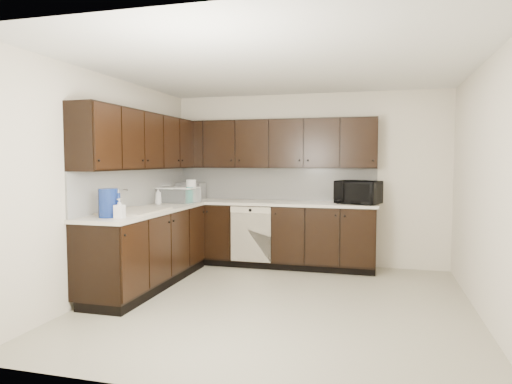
# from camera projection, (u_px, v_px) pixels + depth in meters

# --- Properties ---
(floor) EXTENTS (4.00, 4.00, 0.00)m
(floor) POSITION_uv_depth(u_px,v_px,m) (278.00, 304.00, 4.87)
(floor) COLOR #ABA68E
(floor) RESTS_ON ground
(ceiling) EXTENTS (4.00, 4.00, 0.00)m
(ceiling) POSITION_uv_depth(u_px,v_px,m) (279.00, 66.00, 4.70)
(ceiling) COLOR white
(ceiling) RESTS_ON wall_back
(wall_back) EXTENTS (4.00, 0.02, 2.50)m
(wall_back) POSITION_uv_depth(u_px,v_px,m) (307.00, 179.00, 6.71)
(wall_back) COLOR beige
(wall_back) RESTS_ON floor
(wall_left) EXTENTS (0.02, 4.00, 2.50)m
(wall_left) POSITION_uv_depth(u_px,v_px,m) (110.00, 185.00, 5.30)
(wall_left) COLOR beige
(wall_left) RESTS_ON floor
(wall_right) EXTENTS (0.02, 4.00, 2.50)m
(wall_right) POSITION_uv_depth(u_px,v_px,m) (487.00, 191.00, 4.27)
(wall_right) COLOR beige
(wall_right) RESTS_ON floor
(wall_front) EXTENTS (4.00, 0.02, 2.50)m
(wall_front) POSITION_uv_depth(u_px,v_px,m) (211.00, 205.00, 2.86)
(wall_front) COLOR beige
(wall_front) RESTS_ON floor
(lower_cabinets) EXTENTS (3.00, 2.80, 0.90)m
(lower_cabinets) POSITION_uv_depth(u_px,v_px,m) (223.00, 243.00, 6.17)
(lower_cabinets) COLOR black
(lower_cabinets) RESTS_ON floor
(countertop) EXTENTS (3.03, 2.83, 0.04)m
(countertop) POSITION_uv_depth(u_px,v_px,m) (223.00, 206.00, 6.13)
(countertop) COLOR beige
(countertop) RESTS_ON lower_cabinets
(backsplash) EXTENTS (3.00, 2.80, 0.48)m
(backsplash) POSITION_uv_depth(u_px,v_px,m) (213.00, 185.00, 6.37)
(backsplash) COLOR silver
(backsplash) RESTS_ON countertop
(upper_cabinets) EXTENTS (3.00, 2.80, 0.70)m
(upper_cabinets) POSITION_uv_depth(u_px,v_px,m) (218.00, 143.00, 6.19)
(upper_cabinets) COLOR black
(upper_cabinets) RESTS_ON wall_back
(dishwasher) EXTENTS (0.58, 0.04, 0.78)m
(dishwasher) POSITION_uv_depth(u_px,v_px,m) (251.00, 231.00, 6.37)
(dishwasher) COLOR beige
(dishwasher) RESTS_ON lower_cabinets
(sink) EXTENTS (0.54, 0.82, 0.42)m
(sink) POSITION_uv_depth(u_px,v_px,m) (135.00, 217.00, 5.23)
(sink) COLOR beige
(sink) RESTS_ON countertop
(microwave) EXTENTS (0.66, 0.55, 0.31)m
(microwave) POSITION_uv_depth(u_px,v_px,m) (358.00, 192.00, 6.19)
(microwave) COLOR black
(microwave) RESTS_ON countertop
(soap_bottle_a) EXTENTS (0.10, 0.10, 0.20)m
(soap_bottle_a) POSITION_uv_depth(u_px,v_px,m) (119.00, 208.00, 4.65)
(soap_bottle_a) COLOR gray
(soap_bottle_a) RESTS_ON countertop
(soap_bottle_b) EXTENTS (0.11, 0.11, 0.23)m
(soap_bottle_b) POSITION_uv_depth(u_px,v_px,m) (158.00, 196.00, 6.12)
(soap_bottle_b) COLOR gray
(soap_bottle_b) RESTS_ON countertop
(toaster_oven) EXTENTS (0.39, 0.29, 0.25)m
(toaster_oven) POSITION_uv_depth(u_px,v_px,m) (191.00, 191.00, 6.95)
(toaster_oven) COLOR #AAAAAD
(toaster_oven) RESTS_ON countertop
(storage_bin) EXTENTS (0.60, 0.49, 0.20)m
(storage_bin) POSITION_uv_depth(u_px,v_px,m) (178.00, 195.00, 6.42)
(storage_bin) COLOR white
(storage_bin) RESTS_ON countertop
(blue_pitcher) EXTENTS (0.25, 0.25, 0.30)m
(blue_pitcher) POSITION_uv_depth(u_px,v_px,m) (108.00, 203.00, 4.72)
(blue_pitcher) COLOR navy
(blue_pitcher) RESTS_ON countertop
(teal_tumbler) EXTENTS (0.11, 0.11, 0.22)m
(teal_tumbler) POSITION_uv_depth(u_px,v_px,m) (189.00, 195.00, 6.31)
(teal_tumbler) COLOR #0C8774
(teal_tumbler) RESTS_ON countertop
(paper_towel_roll) EXTENTS (0.18, 0.18, 0.32)m
(paper_towel_roll) POSITION_uv_depth(u_px,v_px,m) (191.00, 191.00, 6.50)
(paper_towel_roll) COLOR silver
(paper_towel_roll) RESTS_ON countertop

